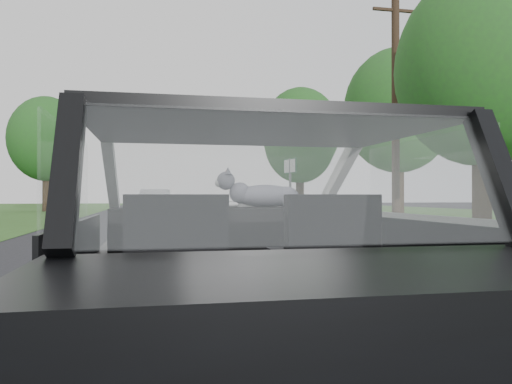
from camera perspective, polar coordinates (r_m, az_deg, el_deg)
name	(u,v)px	position (r m, az deg, el deg)	size (l,w,h in m)	color
ground	(243,383)	(3.09, -1.48, -20.97)	(140.00, 140.00, 0.00)	#2E2D35
subject_car	(243,257)	(2.91, -1.48, -7.49)	(1.80, 4.00, 1.45)	black
dashboard	(227,229)	(3.52, -3.28, -4.23)	(1.58, 0.45, 0.30)	black
driver_seat	(176,236)	(2.57, -9.18, -4.96)	(0.50, 0.72, 0.42)	black
passenger_seat	(326,233)	(2.72, 7.97, -4.70)	(0.50, 0.72, 0.42)	black
steering_wheel	(171,222)	(3.18, -9.66, -3.36)	(0.36, 0.36, 0.04)	black
cat	(265,194)	(3.56, 1.09, -0.29)	(0.63, 0.19, 0.28)	gray
guardrail	(334,214)	(13.73, 8.88, -2.52)	(0.05, 90.00, 0.32)	gray
other_car	(155,203)	(26.81, -11.49, -1.21)	(1.71, 4.34, 1.43)	#A7A8AB
highway_sign	(290,190)	(21.52, 3.93, 0.27)	(0.11, 1.08, 2.69)	#0C401A
utility_pole	(396,106)	(18.52, 15.67, 9.43)	(0.28, 0.28, 8.50)	black
tree_0	(482,107)	(14.92, 24.38, 8.83)	(4.59, 4.59, 6.95)	#244921
tree_1	(399,135)	(25.93, 15.98, 6.28)	(5.42, 5.42, 8.21)	#244921
tree_2	(300,159)	(33.10, 5.02, 3.83)	(4.67, 4.67, 7.08)	#244921
tree_3	(301,150)	(42.35, 5.13, 4.83)	(6.55, 6.55, 9.93)	#244921
tree_6	(46,156)	(37.11, -22.83, 3.85)	(5.06, 5.06, 7.66)	#244921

